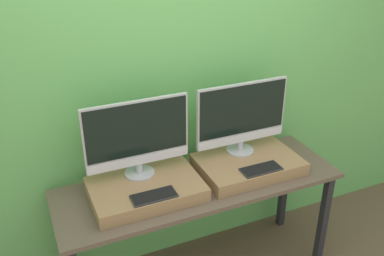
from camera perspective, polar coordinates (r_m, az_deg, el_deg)
The scene contains 8 objects.
wall_back at distance 2.83m, azimuth -2.06°, elevation 5.16°, with size 8.00×0.04×2.60m.
workbench at distance 2.81m, azimuth 1.00°, elevation -8.73°, with size 1.84×0.60×0.80m.
wooden_riser_left at distance 2.64m, azimuth -6.17°, elevation -8.11°, with size 0.67×0.44×0.09m.
monitor_left at distance 2.57m, azimuth -7.31°, elevation -1.08°, with size 0.65×0.19×0.49m.
keyboard_left at distance 2.49m, azimuth -5.11°, elevation -9.01°, with size 0.26×0.12×0.01m.
wooden_riser_right at distance 2.89m, azimuth 7.50°, elevation -4.82°, with size 0.67×0.44×0.09m.
monitor_right at distance 2.83m, azimuth 6.67°, elevation 1.64°, with size 0.65×0.19×0.49m.
keyboard_right at distance 2.75m, azimuth 9.19°, elevation -5.42°, with size 0.26×0.12×0.01m.
Camera 1 is at (-0.97, -1.78, 2.33)m, focal length 40.00 mm.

